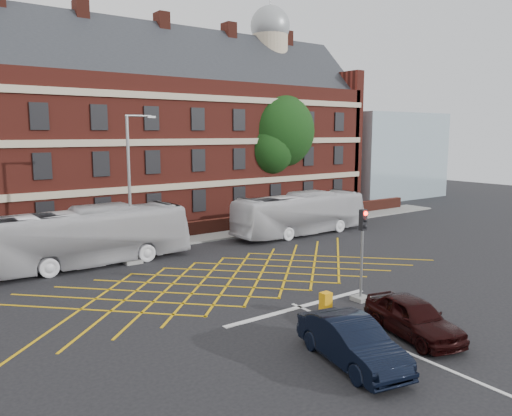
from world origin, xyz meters
TOP-DOWN VIEW (x-y plane):
  - ground at (0.00, 0.00)m, footprint 120.00×120.00m
  - victorian_building at (0.25, 22.00)m, footprint 51.00×12.17m
  - boundary_wall at (0.00, 13.00)m, footprint 56.00×0.50m
  - far_pavement at (0.00, 12.00)m, footprint 60.00×3.00m
  - glass_block at (34.00, 21.00)m, footprint 14.00×10.00m
  - box_junction_hatching at (0.00, 2.00)m, footprint 8.22×8.22m
  - stop_line at (0.00, -3.50)m, footprint 8.00×0.30m
  - centre_line at (0.00, -10.00)m, footprint 0.15×14.00m
  - bus_left at (-5.46, 9.24)m, footprint 12.34×2.96m
  - bus_right at (10.73, 8.73)m, footprint 11.42×2.67m
  - car_navy at (-2.22, -8.66)m, footprint 2.58×4.95m
  - car_maroon at (1.40, -8.45)m, footprint 2.80×4.75m
  - deciduous_tree at (15.30, 17.62)m, footprint 7.54×7.26m
  - traffic_light_near at (2.87, -4.48)m, footprint 0.70×0.70m
  - street_lamp at (-2.99, 8.20)m, footprint 2.25×1.00m
  - utility_cabinet at (0.27, -4.85)m, footprint 0.45×0.38m

SIDE VIEW (x-z plane):
  - ground at x=0.00m, z-range 0.00..0.00m
  - box_junction_hatching at x=0.00m, z-range 0.00..0.02m
  - stop_line at x=0.00m, z-range 0.00..0.02m
  - centre_line at x=0.00m, z-range 0.00..0.02m
  - far_pavement at x=0.00m, z-range 0.00..0.12m
  - utility_cabinet at x=0.27m, z-range 0.00..0.99m
  - boundary_wall at x=0.00m, z-range 0.00..1.10m
  - car_maroon at x=1.40m, z-range 0.00..1.51m
  - car_navy at x=-2.22m, z-range 0.00..1.55m
  - bus_right at x=10.73m, z-range 0.00..3.18m
  - bus_left at x=-5.46m, z-range 0.00..3.43m
  - traffic_light_near at x=2.87m, z-range -0.37..3.90m
  - street_lamp at x=-2.99m, z-range -1.38..7.37m
  - glass_block at x=34.00m, z-range 0.00..10.00m
  - deciduous_tree at x=15.30m, z-range 1.60..13.10m
  - victorian_building at x=0.25m, z-range -2.36..18.04m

